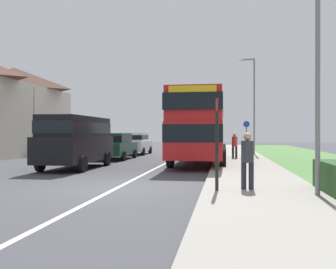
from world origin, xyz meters
The scene contains 13 objects.
ground_plane centered at (0.00, 0.00, 0.00)m, with size 120.00×120.00×0.00m, color #424247.
lane_marking_centre centered at (0.00, 8.00, 0.00)m, with size 0.14×60.00×0.01m, color silver.
pavement_near_side centered at (4.20, 6.00, 0.06)m, with size 3.20×68.00×0.12m, color gray.
double_decker_bus centered at (1.88, 9.62, 2.14)m, with size 2.80×10.19×3.70m.
parked_van_black centered at (-3.67, 5.75, 1.43)m, with size 2.11×5.33×2.43m.
parked_car_dark_green centered at (-3.64, 11.90, 0.91)m, with size 1.98×4.41×1.66m.
parked_car_white centered at (-3.70, 17.44, 0.93)m, with size 2.00×4.26×1.70m.
pedestrian_at_stop centered at (3.82, -0.41, 0.98)m, with size 0.34×0.34×1.67m.
pedestrian_walking_away centered at (3.83, 12.46, 0.98)m, with size 0.34×0.34×1.67m.
bus_stop_sign centered at (3.00, -0.77, 1.54)m, with size 0.09×0.52×2.60m.
cycle_route_sign centered at (4.73, 15.70, 1.43)m, with size 0.44×0.08×2.52m.
street_lamp_near centered at (5.39, -1.11, 4.58)m, with size 1.14×0.20×8.05m.
street_lamp_mid centered at (5.27, 17.12, 4.13)m, with size 1.14×0.20×7.17m.
Camera 1 is at (3.20, -10.70, 1.65)m, focal length 39.45 mm.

